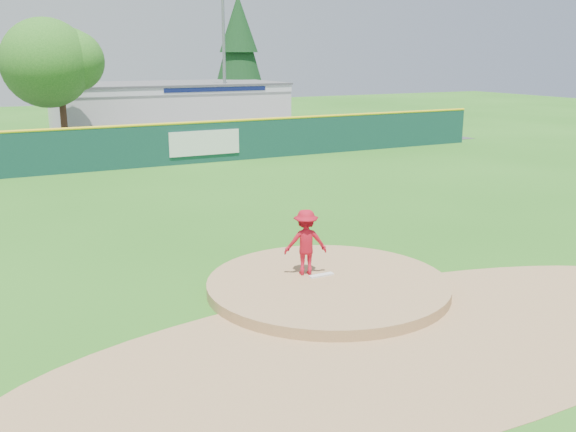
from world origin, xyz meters
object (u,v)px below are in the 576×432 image
van (126,141)px  conifer_tree (239,50)px  pitcher (306,242)px  pool_building_grp (169,107)px  light_pole_right (224,49)px  deciduous_tree (59,67)px

van → conifer_tree: bearing=-27.4°
pitcher → van: (1.14, 22.55, -0.41)m
pool_building_grp → conifer_tree: 8.95m
conifer_tree → light_pole_right: size_ratio=0.95×
deciduous_tree → pitcher: bearing=-85.9°
light_pole_right → pitcher: bearing=-108.0°
pitcher → deciduous_tree: size_ratio=0.21×
van → light_pole_right: light_pole_right is taller
pitcher → light_pole_right: 30.19m
pitcher → light_pole_right: (9.25, 28.38, 4.52)m
conifer_tree → pitcher: bearing=-110.5°
pitcher → deciduous_tree: 24.70m
pitcher → deciduous_tree: bearing=-67.1°
pool_building_grp → conifer_tree: conifer_tree is taller
van → deciduous_tree: size_ratio=0.57×
deciduous_tree → light_pole_right: 11.75m
conifer_tree → light_pole_right: (-4.00, -7.00, 0.00)m
pitcher → light_pole_right: size_ratio=0.15×
deciduous_tree → conifer_tree: conifer_tree is taller
van → pool_building_grp: bearing=-14.1°
pool_building_grp → conifer_tree: bearing=29.8°
van → light_pole_right: bearing=-38.3°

